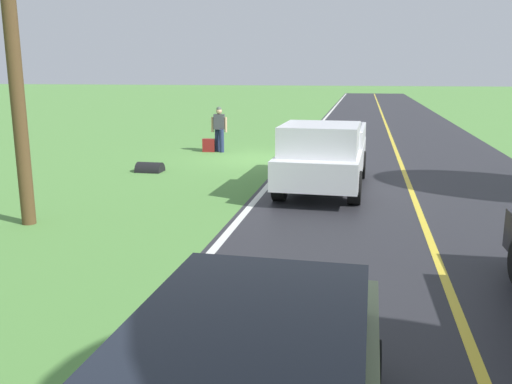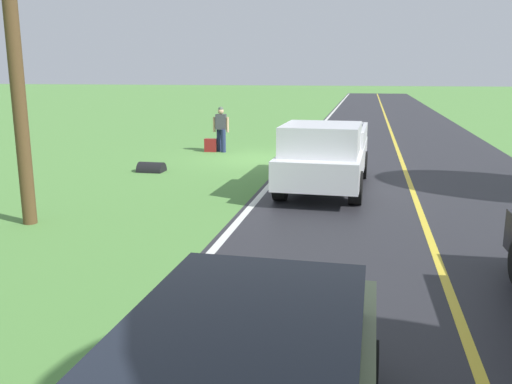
{
  "view_description": "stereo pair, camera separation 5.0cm",
  "coord_description": "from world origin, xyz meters",
  "px_view_note": "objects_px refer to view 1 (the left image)",
  "views": [
    {
      "loc": [
        -3.67,
        19.0,
        3.09
      ],
      "look_at": [
        -1.96,
        10.34,
        1.12
      ],
      "focal_mm": 38.15,
      "sensor_mm": 36.0,
      "label": 1
    },
    {
      "loc": [
        -3.72,
        18.99,
        3.09
      ],
      "look_at": [
        -1.96,
        10.34,
        1.12
      ],
      "focal_mm": 38.15,
      "sensor_mm": 36.0,
      "label": 2
    }
  ],
  "objects_px": {
    "suitcase_carried": "(209,145)",
    "pickup_truck_passing": "(323,154)",
    "hitchhiker_walking": "(219,127)",
    "utility_pole_roadside": "(10,23)"
  },
  "relations": [
    {
      "from": "suitcase_carried",
      "to": "utility_pole_roadside",
      "type": "relative_size",
      "value": 0.06
    },
    {
      "from": "suitcase_carried",
      "to": "pickup_truck_passing",
      "type": "relative_size",
      "value": 0.09
    },
    {
      "from": "suitcase_carried",
      "to": "utility_pole_roadside",
      "type": "bearing_deg",
      "value": -9.27
    },
    {
      "from": "hitchhiker_walking",
      "to": "pickup_truck_passing",
      "type": "xyz_separation_m",
      "value": [
        -4.48,
        6.23,
        -0.01
      ]
    },
    {
      "from": "suitcase_carried",
      "to": "hitchhiker_walking",
      "type": "bearing_deg",
      "value": 100.86
    },
    {
      "from": "suitcase_carried",
      "to": "pickup_truck_passing",
      "type": "height_order",
      "value": "pickup_truck_passing"
    },
    {
      "from": "hitchhiker_walking",
      "to": "suitcase_carried",
      "type": "xyz_separation_m",
      "value": [
        0.41,
        0.12,
        -0.72
      ]
    },
    {
      "from": "suitcase_carried",
      "to": "pickup_truck_passing",
      "type": "bearing_deg",
      "value": 33.79
    },
    {
      "from": "hitchhiker_walking",
      "to": "utility_pole_roadside",
      "type": "relative_size",
      "value": 0.22
    },
    {
      "from": "hitchhiker_walking",
      "to": "pickup_truck_passing",
      "type": "relative_size",
      "value": 0.32
    }
  ]
}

